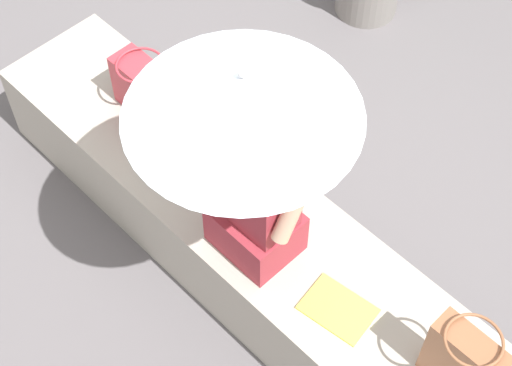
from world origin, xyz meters
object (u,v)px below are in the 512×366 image
handbag_black (188,122)px  shoulder_bag_spare (463,361)px  person_seated (256,190)px  magazine (338,309)px  tote_bag_canvas (144,87)px  parasol (243,97)px

handbag_black → shoulder_bag_spare: (1.56, -0.05, 0.01)m
person_seated → shoulder_bag_spare: bearing=6.2°
handbag_black → magazine: size_ratio=1.27×
tote_bag_canvas → person_seated: bearing=-10.0°
parasol → magazine: (0.44, 0.09, -0.98)m
shoulder_bag_spare → tote_bag_canvas: bearing=178.3°
tote_bag_canvas → shoulder_bag_spare: shoulder_bag_spare is taller
handbag_black → tote_bag_canvas: handbag_black is taller
parasol → magazine: 1.08m
magazine → shoulder_bag_spare: bearing=2.1°
parasol → shoulder_bag_spare: (0.96, 0.18, -0.81)m
person_seated → parasol: bearing=-79.2°
person_seated → shoulder_bag_spare: 1.00m
parasol → tote_bag_canvas: bearing=165.8°
handbag_black → shoulder_bag_spare: size_ratio=0.99×
shoulder_bag_spare → magazine: (-0.51, -0.09, -0.17)m
parasol → shoulder_bag_spare: 1.27m
person_seated → shoulder_bag_spare: size_ratio=2.50×
tote_bag_canvas → magazine: tote_bag_canvas is taller
parasol → handbag_black: 1.04m
shoulder_bag_spare → magazine: size_ratio=1.29×
parasol → tote_bag_canvas: 1.27m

